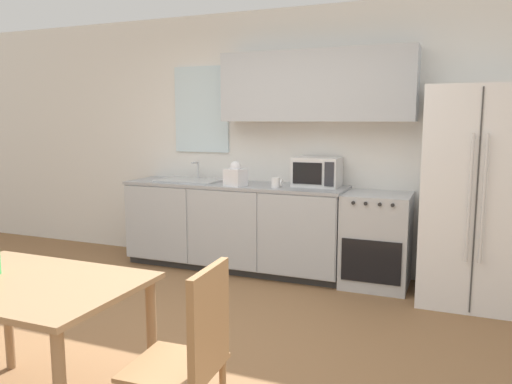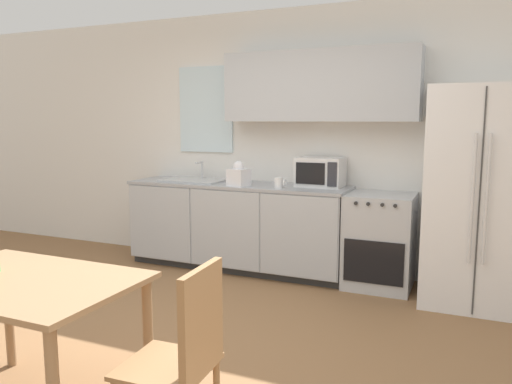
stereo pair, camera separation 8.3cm
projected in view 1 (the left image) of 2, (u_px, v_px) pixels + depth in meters
ground_plane at (178, 353)px, 3.39m from camera, size 12.00×12.00×0.00m
wall_back at (290, 131)px, 5.20m from camera, size 12.00×0.38×2.70m
kitchen_counter at (234, 226)px, 5.26m from camera, size 2.35×0.62×0.91m
oven_range at (376, 240)px, 4.72m from camera, size 0.61×0.61×0.89m
refrigerator at (475, 196)px, 4.25m from camera, size 0.85×0.82×1.85m
kitchen_sink at (190, 180)px, 5.40m from camera, size 0.67×0.44×0.20m
microwave at (317, 172)px, 4.95m from camera, size 0.45×0.33×0.29m
coffee_mug at (276, 183)px, 4.85m from camera, size 0.11×0.08×0.10m
grocery_bag_0 at (235, 175)px, 4.99m from camera, size 0.23×0.21×0.25m
dining_table at (26, 300)px, 2.58m from camera, size 1.19×0.80×0.75m
dining_chair_side at (193, 350)px, 2.25m from camera, size 0.42×0.42×0.93m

